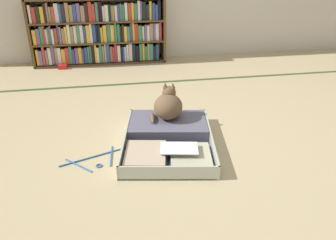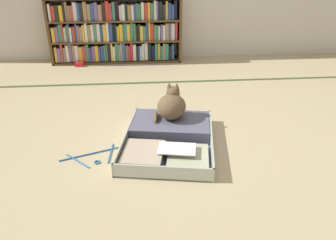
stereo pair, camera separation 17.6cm
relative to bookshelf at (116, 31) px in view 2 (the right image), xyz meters
name	(u,v)px [view 2 (the right image)]	position (x,y,z in m)	size (l,w,h in m)	color
ground_plane	(190,148)	(0.60, -2.24, -0.38)	(10.00, 10.00, 0.00)	tan
tatami_border	(170,82)	(0.60, -0.87, -0.38)	(4.80, 0.05, 0.00)	#3A4B27
bookshelf	(116,31)	(0.00, 0.00, 0.00)	(1.61, 0.28, 0.78)	brown
open_suitcase	(168,137)	(0.46, -2.14, -0.34)	(0.73, 0.91, 0.09)	#B1BAA7
black_cat	(172,106)	(0.50, -1.95, -0.19)	(0.28, 0.29, 0.26)	brown
clothes_hanger	(94,156)	(-0.04, -2.30, -0.38)	(0.41, 0.28, 0.01)	#29609C
small_red_pouch	(79,64)	(-0.45, -0.18, -0.36)	(0.10, 0.07, 0.05)	red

